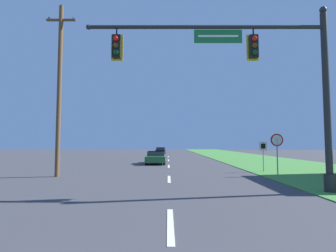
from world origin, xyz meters
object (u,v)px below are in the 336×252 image
object	(u,v)px
signal_mast	(264,77)
stop_sign	(276,145)
route_sign_post	(263,150)
car_ahead	(156,157)
far_car	(160,150)
utility_pole_near	(59,87)

from	to	relation	value
signal_mast	stop_sign	xyz separation A→B (m)	(2.61, 5.28, -2.80)
route_sign_post	signal_mast	bearing A→B (deg)	-108.90
car_ahead	stop_sign	distance (m)	12.37
stop_sign	car_ahead	bearing A→B (deg)	128.94
far_car	stop_sign	world-z (taller)	stop_sign
utility_pole_near	far_car	bearing A→B (deg)	81.44
utility_pole_near	route_sign_post	bearing A→B (deg)	10.47
signal_mast	utility_pole_near	distance (m)	11.69
signal_mast	stop_sign	distance (m)	6.52
route_sign_post	utility_pole_near	bearing A→B (deg)	-169.53
stop_sign	signal_mast	bearing A→B (deg)	-116.28
signal_mast	utility_pole_near	size ratio (longest dim) A/B	0.97
far_car	route_sign_post	xyz separation A→B (m)	(7.92, -31.81, 0.92)
signal_mast	route_sign_post	size ratio (longest dim) A/B	4.96
far_car	route_sign_post	bearing A→B (deg)	-76.02
stop_sign	route_sign_post	bearing A→B (deg)	91.57
car_ahead	utility_pole_near	bearing A→B (deg)	-118.81
far_car	utility_pole_near	world-z (taller)	utility_pole_near
stop_sign	far_car	bearing A→B (deg)	103.22
signal_mast	route_sign_post	distance (m)	8.47
signal_mast	stop_sign	size ratio (longest dim) A/B	4.03
far_car	stop_sign	distance (m)	34.92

